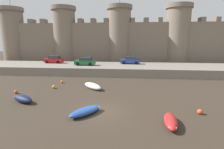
# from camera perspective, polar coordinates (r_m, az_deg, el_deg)

# --- Properties ---
(ground_plane) EXTENTS (160.00, 160.00, 0.00)m
(ground_plane) POSITION_cam_1_polar(r_m,az_deg,el_deg) (16.96, -3.97, -11.92)
(ground_plane) COLOR #382D23
(quay_road) EXTENTS (70.42, 10.00, 1.56)m
(quay_road) POSITION_cam_1_polar(r_m,az_deg,el_deg) (36.04, 1.32, 1.89)
(quay_road) COLOR gray
(quay_road) RESTS_ON ground
(castle) EXTENTS (64.87, 6.45, 18.13)m
(castle) POSITION_cam_1_polar(r_m,az_deg,el_deg) (46.37, 2.39, 11.45)
(castle) COLOR #7A6B5B
(castle) RESTS_ON ground
(rowboat_midflat_left) EXTENTS (3.19, 2.40, 0.80)m
(rowboat_midflat_left) POSITION_cam_1_polar(r_m,az_deg,el_deg) (21.38, -27.11, -7.02)
(rowboat_midflat_left) COLOR #141E3D
(rowboat_midflat_left) RESTS_ON ground
(rowboat_midflat_right) EXTENTS (3.44, 3.45, 0.78)m
(rowboat_midflat_right) POSITION_cam_1_polar(r_m,az_deg,el_deg) (24.34, -6.33, -3.70)
(rowboat_midflat_right) COLOR silver
(rowboat_midflat_right) RESTS_ON ground
(rowboat_foreground_right) EXTENTS (3.00, 3.34, 0.65)m
(rowboat_foreground_right) POSITION_cam_1_polar(r_m,az_deg,el_deg) (16.28, -8.69, -11.74)
(rowboat_foreground_right) COLOR #234793
(rowboat_foreground_right) RESTS_ON ground
(rowboat_near_channel_left) EXTENTS (1.31, 3.07, 0.73)m
(rowboat_near_channel_left) POSITION_cam_1_polar(r_m,az_deg,el_deg) (14.97, 18.60, -14.19)
(rowboat_near_channel_left) COLOR red
(rowboat_near_channel_left) RESTS_ON ground
(mooring_buoy_near_shore) EXTENTS (0.45, 0.45, 0.45)m
(mooring_buoy_near_shore) POSITION_cam_1_polar(r_m,az_deg,el_deg) (25.17, -28.85, -4.99)
(mooring_buoy_near_shore) COLOR #E04C1E
(mooring_buoy_near_shore) RESTS_ON ground
(mooring_buoy_mid_mud) EXTENTS (0.47, 0.47, 0.47)m
(mooring_buoy_mid_mud) POSITION_cam_1_polar(r_m,az_deg,el_deg) (25.68, -18.46, -3.83)
(mooring_buoy_mid_mud) COLOR orange
(mooring_buoy_mid_mud) RESTS_ON ground
(mooring_buoy_near_channel) EXTENTS (0.47, 0.47, 0.47)m
(mooring_buoy_near_channel) POSITION_cam_1_polar(r_m,az_deg,el_deg) (18.10, 26.77, -10.81)
(mooring_buoy_near_channel) COLOR #E04C1E
(mooring_buoy_near_channel) RESTS_ON ground
(mooring_buoy_off_centre) EXTENTS (0.41, 0.41, 0.41)m
(mooring_buoy_off_centre) POSITION_cam_1_polar(r_m,az_deg,el_deg) (28.40, -16.01, -2.31)
(mooring_buoy_off_centre) COLOR orange
(mooring_buoy_off_centre) RESTS_ON ground
(car_quay_east) EXTENTS (4.15, 1.98, 1.62)m
(car_quay_east) POSITION_cam_1_polar(r_m,az_deg,el_deg) (41.09, -18.37, 4.67)
(car_quay_east) COLOR red
(car_quay_east) RESTS_ON quay_road
(car_quay_west) EXTENTS (4.15, 1.98, 1.62)m
(car_quay_west) POSITION_cam_1_polar(r_m,az_deg,el_deg) (37.76, 6.02, 4.65)
(car_quay_west) COLOR #263F99
(car_quay_west) RESTS_ON quay_road
(car_quay_centre_east) EXTENTS (4.15, 1.98, 1.62)m
(car_quay_centre_east) POSITION_cam_1_polar(r_m,az_deg,el_deg) (35.96, -8.76, 4.25)
(car_quay_centre_east) COLOR #1E6638
(car_quay_centre_east) RESTS_ON quay_road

